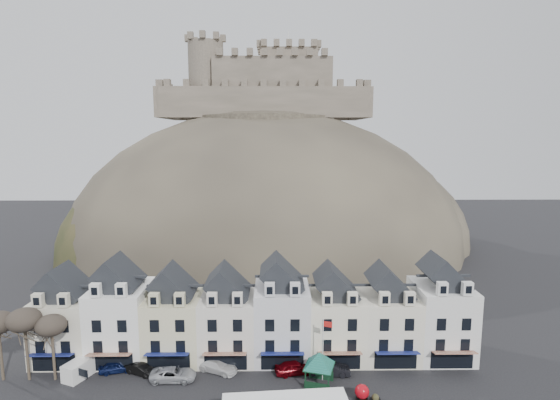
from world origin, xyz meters
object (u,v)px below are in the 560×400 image
at_px(car_black, 140,369).
at_px(car_white, 217,366).
at_px(car_charcoal, 330,369).
at_px(flagpole, 324,346).
at_px(red_buoy, 362,393).
at_px(bus_shelter, 319,360).
at_px(car_silver, 173,374).
at_px(car_maroon, 294,368).
at_px(white_van, 82,367).
at_px(car_navy, 116,367).

relative_size(car_black, car_white, 0.79).
bearing_deg(car_charcoal, flagpole, 139.53).
bearing_deg(car_white, red_buoy, -86.83).
bearing_deg(car_black, car_white, -62.29).
relative_size(bus_shelter, car_white, 1.20).
distance_m(car_silver, car_charcoal, 18.30).
xyz_separation_m(car_black, car_maroon, (18.24, -0.14, 0.13)).
xyz_separation_m(bus_shelter, white_van, (-27.72, 2.39, -2.09)).
bearing_deg(car_black, car_navy, 105.45).
distance_m(flagpole, car_black, 21.88).
bearing_deg(car_black, red_buoy, -78.04).
height_order(red_buoy, white_van, white_van).
relative_size(red_buoy, car_silver, 0.37).
xyz_separation_m(flagpole, car_black, (-21.52, 1.54, -3.60)).
height_order(car_white, car_charcoal, car_charcoal).
bearing_deg(car_navy, white_van, 86.02).
relative_size(bus_shelter, flagpole, 0.81).
height_order(red_buoy, car_white, red_buoy).
height_order(car_navy, car_black, car_navy).
height_order(car_black, car_silver, car_silver).
xyz_separation_m(red_buoy, white_van, (-31.97, 5.44, 0.05)).
xyz_separation_m(car_silver, car_maroon, (14.04, 1.23, 0.05)).
bearing_deg(car_white, white_van, 116.53).
bearing_deg(car_maroon, car_black, 78.32).
height_order(bus_shelter, car_silver, bus_shelter).
distance_m(car_navy, car_white, 12.09).
distance_m(car_silver, car_maroon, 14.10).
distance_m(bus_shelter, car_maroon, 4.33).
relative_size(bus_shelter, car_silver, 1.17).
distance_m(bus_shelter, car_navy, 24.30).
bearing_deg(car_navy, flagpole, -109.33).
relative_size(red_buoy, car_charcoal, 0.40).
bearing_deg(bus_shelter, car_black, -170.30).
distance_m(red_buoy, car_charcoal, 5.85).
height_order(flagpole, car_navy, flagpole).
bearing_deg(red_buoy, bus_shelter, 144.35).
relative_size(red_buoy, car_black, 0.48).
distance_m(car_black, car_silver, 4.42).
xyz_separation_m(red_buoy, car_silver, (-20.99, 4.29, -0.24)).
bearing_deg(bus_shelter, flagpole, 77.91).
relative_size(flagpole, car_navy, 1.91).
bearing_deg(bus_shelter, white_van, -168.15).
bearing_deg(bus_shelter, car_charcoal, 70.83).
bearing_deg(car_black, car_silver, -83.38).
height_order(car_navy, car_charcoal, car_charcoal).
bearing_deg(red_buoy, car_white, 159.18).
bearing_deg(car_white, car_charcoal, -70.10).
height_order(flagpole, car_black, flagpole).
bearing_deg(car_navy, car_black, -113.76).
height_order(red_buoy, flagpole, flagpole).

